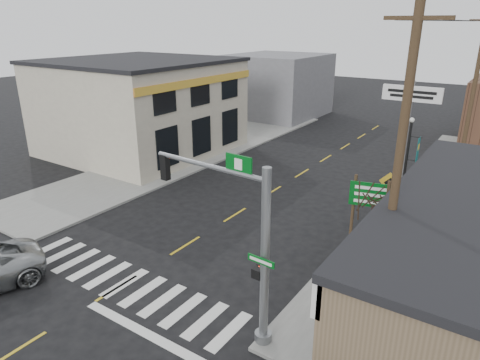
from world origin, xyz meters
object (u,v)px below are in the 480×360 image
Objects in this scene: bare_tree at (376,193)px; utility_pole_near at (397,173)px; traffic_signal_pole at (245,234)px; dance_center_sign at (410,110)px; fire_hydrant at (389,270)px; guide_sign at (370,202)px; utility_pole_far at (472,97)px; lamp_post at (408,156)px.

utility_pole_near reaches higher than bare_tree.
traffic_signal_pole is at bearing -109.36° from bare_tree.
dance_center_sign is 11.98m from utility_pole_near.
bare_tree is (-0.93, 0.27, 2.92)m from fire_hydrant.
traffic_signal_pole is 1.90× the size of guide_sign.
traffic_signal_pole is 8.36m from guide_sign.
utility_pole_near is 16.72m from utility_pole_far.
bare_tree is (0.53, -7.47, 0.51)m from lamp_post.
fire_hydrant is 10.38m from dance_center_sign.
traffic_signal_pole is 0.91× the size of dance_center_sign.
utility_pole_near reaches higher than guide_sign.
traffic_signal_pole is at bearing -94.24° from dance_center_sign.
dance_center_sign is 9.06m from bare_tree.
utility_pole_far reaches higher than lamp_post.
utility_pole_far reaches higher than guide_sign.
utility_pole_near is (2.13, -5.09, 3.24)m from guide_sign.
traffic_signal_pole reaches higher than guide_sign.
traffic_signal_pole is 6.27m from bare_tree.
guide_sign is at bearing -109.94° from lamp_post.
guide_sign is 0.74× the size of bare_tree.
fire_hydrant is at bearing -69.61° from guide_sign.
lamp_post is at bearing 100.68° from fire_hydrant.
traffic_signal_pole is at bearing -113.63° from lamp_post.
bare_tree is at bearing -84.61° from guide_sign.
fire_hydrant is at bearing -96.37° from lamp_post.
lamp_post is 10.80m from utility_pole_near.
utility_pole_near is at bearing -65.26° from bare_tree.
fire_hydrant is 0.08× the size of utility_pole_far.
utility_pole_far reaches higher than dance_center_sign.
traffic_signal_pole is 1.22× the size of lamp_post.
dance_center_sign is at bearing 77.84° from guide_sign.
lamp_post is 0.48× the size of utility_pole_far.
utility_pole_near is at bearing -78.78° from dance_center_sign.
fire_hydrant is 14.91m from utility_pole_far.
utility_pole_far reaches higher than fire_hydrant.
fire_hydrant is 0.16× the size of lamp_post.
dance_center_sign is 0.64× the size of utility_pole_far.
utility_pole_near is (2.40, -11.73, 0.29)m from dance_center_sign.
utility_pole_far is at bearing 90.69° from utility_pole_near.
guide_sign is at bearing -87.98° from dance_center_sign.
fire_hydrant is (1.73, -2.47, -1.59)m from guide_sign.
dance_center_sign is at bearing -113.52° from utility_pole_far.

